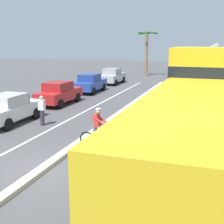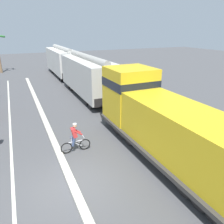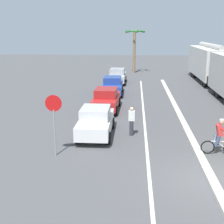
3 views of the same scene
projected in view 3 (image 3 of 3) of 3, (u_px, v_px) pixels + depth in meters
The scene contains 12 objects.
ground_plane at pixel (211, 181), 12.14m from camera, with size 120.00×120.00×0.00m, color #4C4C4F.
median_curb at pixel (187, 130), 17.90m from camera, with size 0.36×36.00×0.16m, color beige.
lane_stripe at pixel (145, 131), 18.09m from camera, with size 0.14×36.00×0.01m, color silver.
hopper_car_middle at pixel (209, 63), 34.81m from camera, with size 2.90×10.60×4.18m.
parked_car_white at pixel (96, 121), 17.11m from camera, with size 1.85×4.21×1.62m.
parked_car_red at pixel (106, 99), 22.47m from camera, with size 1.92×4.25×1.62m.
parked_car_blue at pixel (113, 85), 27.93m from camera, with size 1.88×4.22×1.62m.
parked_car_silver at pixel (117, 76), 33.57m from camera, with size 1.88×4.22×1.62m.
cyclist at pixel (219, 138), 14.52m from camera, with size 1.71×0.48×1.71m.
stop_sign at pixel (54, 114), 14.07m from camera, with size 0.76×0.08×2.88m.
palm_tree_near at pixel (135, 39), 40.73m from camera, with size 2.66×2.78×5.73m.
pedestrian_by_cars at pixel (132, 121), 17.10m from camera, with size 0.34×0.22×1.62m.
Camera 3 is at (-3.04, -11.29, 5.73)m, focal length 50.00 mm.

